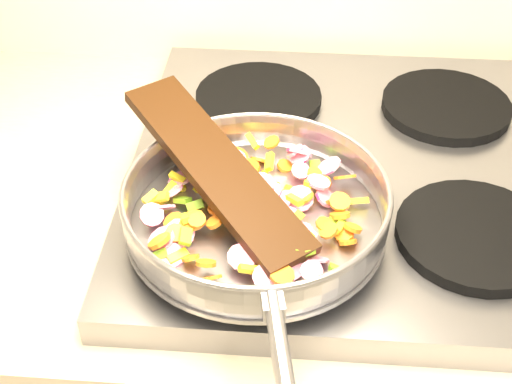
{
  "coord_description": "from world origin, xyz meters",
  "views": [
    {
      "loc": [
        -0.77,
        0.89,
        1.53
      ],
      "look_at": [
        -0.82,
        1.52,
        1.01
      ],
      "focal_mm": 50.0,
      "sensor_mm": 36.0,
      "label": 1
    }
  ],
  "objects": [
    {
      "name": "wooden_spatula",
      "position": [
        -0.87,
        1.55,
        1.01
      ],
      "size": [
        0.25,
        0.28,
        0.08
      ],
      "primitive_type": "cube",
      "rotation": [
        0.0,
        -0.21,
        2.28
      ],
      "color": "black",
      "rests_on": "saute_pan"
    },
    {
      "name": "grate_fr",
      "position": [
        -0.56,
        1.52,
        0.95
      ],
      "size": [
        0.19,
        0.19,
        0.02
      ],
      "primitive_type": "cylinder",
      "color": "black",
      "rests_on": "cooktop"
    },
    {
      "name": "vegetable_heap",
      "position": [
        -0.82,
        1.53,
        0.98
      ],
      "size": [
        0.27,
        0.27,
        0.05
      ],
      "color": "#D71461",
      "rests_on": "saute_pan"
    },
    {
      "name": "saute_pan",
      "position": [
        -0.82,
        1.51,
        0.99
      ],
      "size": [
        0.35,
        0.52,
        0.06
      ],
      "rotation": [
        0.0,
        0.0,
        0.18
      ],
      "color": "#9E9EA5",
      "rests_on": "grate_fl"
    },
    {
      "name": "grate_fl",
      "position": [
        -0.84,
        1.52,
        0.95
      ],
      "size": [
        0.19,
        0.19,
        0.02
      ],
      "primitive_type": "cylinder",
      "color": "black",
      "rests_on": "cooktop"
    },
    {
      "name": "grate_br",
      "position": [
        -0.56,
        1.81,
        0.95
      ],
      "size": [
        0.19,
        0.19,
        0.02
      ],
      "primitive_type": "cylinder",
      "color": "black",
      "rests_on": "cooktop"
    },
    {
      "name": "grate_bl",
      "position": [
        -0.84,
        1.81,
        0.95
      ],
      "size": [
        0.19,
        0.19,
        0.02
      ],
      "primitive_type": "cylinder",
      "color": "black",
      "rests_on": "cooktop"
    },
    {
      "name": "cooktop",
      "position": [
        -0.7,
        1.67,
        0.92
      ],
      "size": [
        0.6,
        0.6,
        0.04
      ],
      "primitive_type": "cube",
      "color": "#939399",
      "rests_on": "counter_top"
    }
  ]
}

